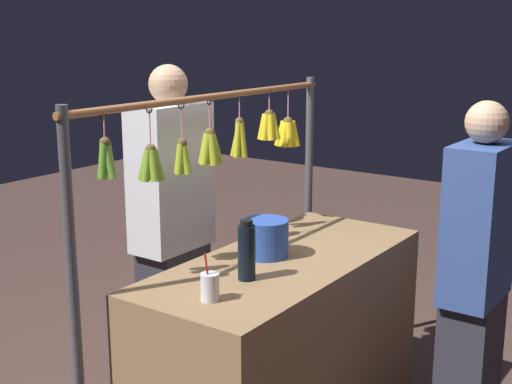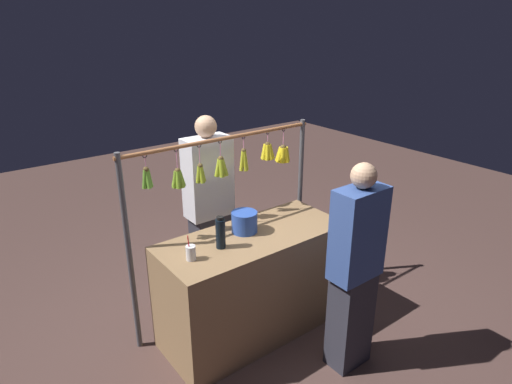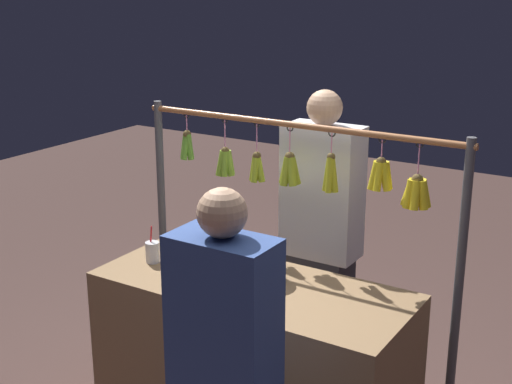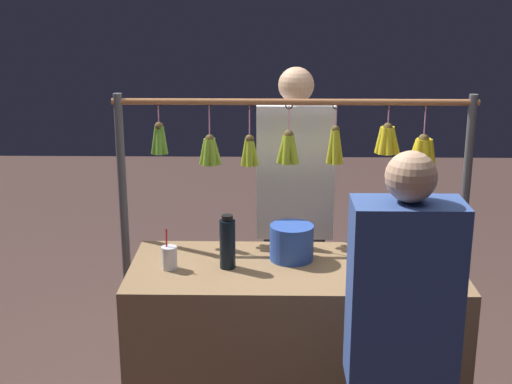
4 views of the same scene
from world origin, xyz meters
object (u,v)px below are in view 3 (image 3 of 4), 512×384
drink_cup (153,252)px  vendor_person (321,249)px  blue_bucket (260,261)px  water_bottle (197,249)px

drink_cup → vendor_person: size_ratio=0.11×
blue_bucket → vendor_person: bearing=-93.1°
water_bottle → vendor_person: 0.80m
blue_bucket → drink_cup: drink_cup is taller
water_bottle → drink_cup: size_ratio=1.34×
water_bottle → drink_cup: 0.28m
drink_cup → vendor_person: (-0.60, -0.73, -0.10)m
vendor_person → water_bottle: bearing=64.9°
water_bottle → blue_bucket: water_bottle is taller
drink_cup → vendor_person: vendor_person is taller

